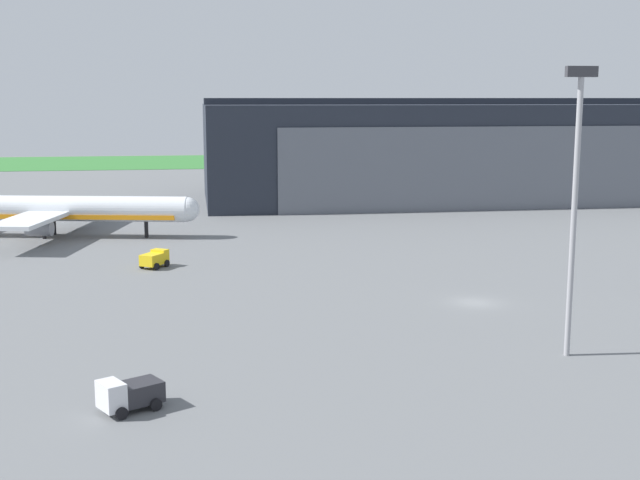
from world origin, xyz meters
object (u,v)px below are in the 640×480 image
at_px(ops_van, 129,394).
at_px(maintenance_hangar, 457,151).
at_px(stair_truck, 155,259).
at_px(apron_light_mast, 575,193).
at_px(airliner_far_right, 58,209).

bearing_deg(ops_van, maintenance_hangar, 62.18).
xyz_separation_m(stair_truck, apron_light_mast, (33.28, -39.14, 11.68)).
height_order(maintenance_hangar, airliner_far_right, maintenance_hangar).
distance_m(ops_van, stair_truck, 45.72).
xyz_separation_m(maintenance_hangar, airliner_far_right, (-71.29, -36.50, -5.44)).
bearing_deg(airliner_far_right, ops_van, -77.90).
xyz_separation_m(ops_van, stair_truck, (-0.39, 45.72, -0.04)).
relative_size(stair_truck, apron_light_mast, 0.18).
distance_m(ops_van, apron_light_mast, 35.51).
distance_m(maintenance_hangar, airliner_far_right, 80.28).
bearing_deg(airliner_far_right, apron_light_mast, -52.97).
distance_m(maintenance_hangar, ops_van, 120.83).
relative_size(maintenance_hangar, stair_truck, 25.19).
height_order(ops_van, stair_truck, ops_van).
bearing_deg(maintenance_hangar, stair_truck, -132.93).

